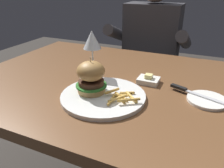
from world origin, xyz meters
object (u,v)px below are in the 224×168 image
object	(u,v)px
table_knife	(193,93)
burger_sandwich	(91,77)
bread_plate	(207,100)
butter_dish	(148,80)
diner_person	(150,65)
wine_glass	(92,41)
main_plate	(103,96)

from	to	relation	value
table_knife	burger_sandwich	bearing A→B (deg)	-157.55
bread_plate	burger_sandwich	bearing A→B (deg)	-162.53
butter_dish	diner_person	bearing A→B (deg)	103.57
wine_glass	butter_dish	distance (m)	0.27
main_plate	burger_sandwich	bearing A→B (deg)	177.89
burger_sandwich	wine_glass	world-z (taller)	wine_glass
wine_glass	butter_dish	bearing A→B (deg)	8.04
diner_person	butter_dish	bearing A→B (deg)	-76.43
wine_glass	bread_plate	size ratio (longest dim) A/B	1.47
butter_dish	bread_plate	bearing A→B (deg)	-16.36
main_plate	diner_person	bearing A→B (deg)	93.59
main_plate	diner_person	distance (m)	0.89
burger_sandwich	main_plate	bearing A→B (deg)	-2.11
wine_glass	table_knife	size ratio (longest dim) A/B	0.94
burger_sandwich	diner_person	world-z (taller)	diner_person
table_knife	bread_plate	bearing A→B (deg)	-20.39
bread_plate	diner_person	size ratio (longest dim) A/B	0.11
main_plate	bread_plate	distance (m)	0.35
burger_sandwich	table_knife	size ratio (longest dim) A/B	0.62
main_plate	table_knife	distance (m)	0.32
burger_sandwich	bread_plate	xyz separation A→B (m)	(0.38, 0.12, -0.06)
burger_sandwich	butter_dish	world-z (taller)	burger_sandwich
wine_glass	table_knife	distance (m)	0.43
burger_sandwich	bread_plate	world-z (taller)	burger_sandwich
wine_glass	table_knife	xyz separation A→B (m)	(0.40, -0.01, -0.14)
table_knife	butter_dish	size ratio (longest dim) A/B	2.51
wine_glass	diner_person	distance (m)	0.79
bread_plate	butter_dish	size ratio (longest dim) A/B	1.61
wine_glass	main_plate	bearing A→B (deg)	-51.53
main_plate	butter_dish	xyz separation A→B (m)	(0.11, 0.19, 0.00)
burger_sandwich	diner_person	xyz separation A→B (m)	(-0.01, 0.86, -0.25)
wine_glass	bread_plate	distance (m)	0.48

